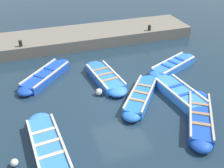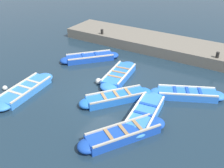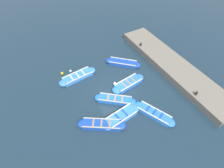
{
  "view_description": "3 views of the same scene",
  "coord_description": "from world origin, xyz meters",
  "px_view_note": "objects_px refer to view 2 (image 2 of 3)",
  "views": [
    {
      "loc": [
        9.11,
        -3.56,
        6.87
      ],
      "look_at": [
        -0.82,
        -0.21,
        0.33
      ],
      "focal_mm": 42.0,
      "sensor_mm": 36.0,
      "label": 1
    },
    {
      "loc": [
        9.6,
        6.14,
        7.11
      ],
      "look_at": [
        -0.65,
        -0.08,
        0.21
      ],
      "focal_mm": 42.0,
      "sensor_mm": 36.0,
      "label": 2
    },
    {
      "loc": [
        5.14,
        8.72,
        12.65
      ],
      "look_at": [
        -0.25,
        -0.81,
        0.4
      ],
      "focal_mm": 28.0,
      "sensor_mm": 36.0,
      "label": 3
    }
  ],
  "objects_px": {
    "boat_tucked": "(116,98)",
    "buoy_yellow_far": "(98,81)",
    "boat_centre": "(25,90)",
    "boat_outer_left": "(187,94)",
    "bollard_north": "(102,32)",
    "bollard_mid_north": "(218,55)",
    "boat_inner_gap": "(90,58)",
    "boat_end_of_row": "(123,134)",
    "boat_bow_out": "(146,113)",
    "boat_mid_row": "(119,75)",
    "buoy_white_drifting": "(5,88)"
  },
  "relations": [
    {
      "from": "boat_tucked",
      "to": "buoy_yellow_far",
      "type": "height_order",
      "value": "boat_tucked"
    },
    {
      "from": "boat_centre",
      "to": "boat_tucked",
      "type": "bearing_deg",
      "value": 112.49
    },
    {
      "from": "buoy_yellow_far",
      "to": "boat_outer_left",
      "type": "bearing_deg",
      "value": 104.17
    },
    {
      "from": "bollard_north",
      "to": "bollard_mid_north",
      "type": "xyz_separation_m",
      "value": [
        0.0,
        8.17,
        0.0
      ]
    },
    {
      "from": "boat_inner_gap",
      "to": "boat_end_of_row",
      "type": "xyz_separation_m",
      "value": [
        5.37,
        5.45,
        0.02
      ]
    },
    {
      "from": "boat_inner_gap",
      "to": "bollard_north",
      "type": "height_order",
      "value": "bollard_north"
    },
    {
      "from": "boat_bow_out",
      "to": "boat_end_of_row",
      "type": "relative_size",
      "value": 0.99
    },
    {
      "from": "boat_mid_row",
      "to": "boat_centre",
      "type": "height_order",
      "value": "boat_mid_row"
    },
    {
      "from": "boat_mid_row",
      "to": "bollard_mid_north",
      "type": "bearing_deg",
      "value": 133.36
    },
    {
      "from": "boat_tucked",
      "to": "boat_end_of_row",
      "type": "height_order",
      "value": "boat_end_of_row"
    },
    {
      "from": "boat_centre",
      "to": "boat_outer_left",
      "type": "height_order",
      "value": "boat_outer_left"
    },
    {
      "from": "boat_bow_out",
      "to": "boat_outer_left",
      "type": "distance_m",
      "value": 2.74
    },
    {
      "from": "boat_mid_row",
      "to": "buoy_yellow_far",
      "type": "bearing_deg",
      "value": -29.78
    },
    {
      "from": "boat_end_of_row",
      "to": "buoy_white_drifting",
      "type": "xyz_separation_m",
      "value": [
        -0.02,
        -7.08,
        -0.07
      ]
    },
    {
      "from": "boat_bow_out",
      "to": "boat_mid_row",
      "type": "bearing_deg",
      "value": -131.74
    },
    {
      "from": "boat_tucked",
      "to": "boat_centre",
      "type": "distance_m",
      "value": 4.69
    },
    {
      "from": "boat_inner_gap",
      "to": "boat_bow_out",
      "type": "bearing_deg",
      "value": 57.15
    },
    {
      "from": "boat_tucked",
      "to": "buoy_yellow_far",
      "type": "bearing_deg",
      "value": -119.55
    },
    {
      "from": "boat_bow_out",
      "to": "boat_outer_left",
      "type": "height_order",
      "value": "boat_bow_out"
    },
    {
      "from": "boat_mid_row",
      "to": "boat_outer_left",
      "type": "bearing_deg",
      "value": 90.29
    },
    {
      "from": "boat_end_of_row",
      "to": "boat_centre",
      "type": "bearing_deg",
      "value": -93.56
    },
    {
      "from": "boat_bow_out",
      "to": "bollard_mid_north",
      "type": "height_order",
      "value": "bollard_mid_north"
    },
    {
      "from": "buoy_white_drifting",
      "to": "boat_mid_row",
      "type": "bearing_deg",
      "value": 133.55
    },
    {
      "from": "bollard_north",
      "to": "buoy_white_drifting",
      "type": "bearing_deg",
      "value": -4.3
    },
    {
      "from": "boat_mid_row",
      "to": "buoy_white_drifting",
      "type": "bearing_deg",
      "value": -46.45
    },
    {
      "from": "bollard_north",
      "to": "bollard_mid_north",
      "type": "height_order",
      "value": "same"
    },
    {
      "from": "boat_inner_gap",
      "to": "boat_bow_out",
      "type": "xyz_separation_m",
      "value": [
        3.62,
        5.6,
        0.02
      ]
    },
    {
      "from": "boat_mid_row",
      "to": "boat_bow_out",
      "type": "xyz_separation_m",
      "value": [
        2.49,
        2.79,
        0.01
      ]
    },
    {
      "from": "buoy_yellow_far",
      "to": "boat_end_of_row",
      "type": "bearing_deg",
      "value": 46.49
    },
    {
      "from": "boat_inner_gap",
      "to": "boat_tucked",
      "type": "bearing_deg",
      "value": 50.21
    },
    {
      "from": "boat_centre",
      "to": "buoy_white_drifting",
      "type": "relative_size",
      "value": 15.21
    },
    {
      "from": "boat_mid_row",
      "to": "bollard_mid_north",
      "type": "relative_size",
      "value": 10.74
    },
    {
      "from": "boat_inner_gap",
      "to": "buoy_yellow_far",
      "type": "bearing_deg",
      "value": 43.91
    },
    {
      "from": "bollard_mid_north",
      "to": "boat_outer_left",
      "type": "bearing_deg",
      "value": -6.51
    },
    {
      "from": "boat_tucked",
      "to": "boat_outer_left",
      "type": "bearing_deg",
      "value": 126.35
    },
    {
      "from": "boat_mid_row",
      "to": "boat_end_of_row",
      "type": "bearing_deg",
      "value": 31.9
    },
    {
      "from": "bollard_north",
      "to": "bollard_mid_north",
      "type": "distance_m",
      "value": 8.17
    },
    {
      "from": "buoy_white_drifting",
      "to": "boat_bow_out",
      "type": "bearing_deg",
      "value": 103.44
    },
    {
      "from": "bollard_mid_north",
      "to": "buoy_white_drifting",
      "type": "height_order",
      "value": "bollard_mid_north"
    },
    {
      "from": "bollard_north",
      "to": "buoy_yellow_far",
      "type": "relative_size",
      "value": 1.08
    },
    {
      "from": "boat_tucked",
      "to": "buoy_white_drifting",
      "type": "bearing_deg",
      "value": -68.66
    },
    {
      "from": "boat_end_of_row",
      "to": "boat_tucked",
      "type": "bearing_deg",
      "value": -143.49
    },
    {
      "from": "boat_mid_row",
      "to": "boat_bow_out",
      "type": "distance_m",
      "value": 3.74
    },
    {
      "from": "boat_bow_out",
      "to": "buoy_white_drifting",
      "type": "bearing_deg",
      "value": -76.56
    },
    {
      "from": "boat_outer_left",
      "to": "bollard_north",
      "type": "xyz_separation_m",
      "value": [
        -4.09,
        -7.7,
        0.69
      ]
    },
    {
      "from": "boat_outer_left",
      "to": "buoy_white_drifting",
      "type": "relative_size",
      "value": 13.89
    },
    {
      "from": "bollard_mid_north",
      "to": "buoy_white_drifting",
      "type": "xyz_separation_m",
      "value": [
        8.33,
        -8.79,
        -0.75
      ]
    },
    {
      "from": "boat_inner_gap",
      "to": "boat_end_of_row",
      "type": "height_order",
      "value": "boat_end_of_row"
    },
    {
      "from": "boat_outer_left",
      "to": "boat_end_of_row",
      "type": "xyz_separation_m",
      "value": [
        4.26,
        -1.25,
        0.01
      ]
    },
    {
      "from": "boat_outer_left",
      "to": "boat_end_of_row",
      "type": "relative_size",
      "value": 1.0
    }
  ]
}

